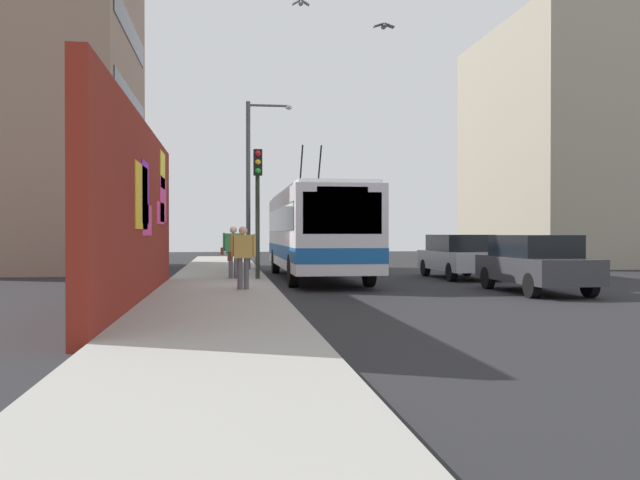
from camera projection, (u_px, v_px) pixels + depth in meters
ground_plane at (272, 287)px, 20.51m from camera, size 80.00×80.00×0.00m
sidewalk_slab at (218, 285)px, 20.30m from camera, size 48.00×3.20×0.15m
graffiti_wall at (139, 212)px, 15.60m from camera, size 12.99×0.32×4.20m
building_far_left at (50, 94)px, 30.42m from camera, size 10.99×7.09×15.75m
building_far_right at (573, 147)px, 36.36m from camera, size 12.15×8.60×12.49m
city_bus at (316, 230)px, 24.25m from camera, size 11.39×2.63×4.92m
parked_car_dark_gray at (535, 262)px, 18.59m from camera, size 4.40×1.77×1.58m
parked_car_silver at (459, 255)px, 24.61m from camera, size 4.60×1.87×1.58m
pedestrian_midblock at (233, 248)px, 22.24m from camera, size 0.23×0.76×1.70m
pedestrian_at_curb at (243, 252)px, 17.90m from camera, size 0.22×0.74×1.66m
traffic_light at (258, 191)px, 22.03m from camera, size 0.49×0.28×4.21m
street_lamp at (253, 173)px, 28.40m from camera, size 0.44×1.93×6.98m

